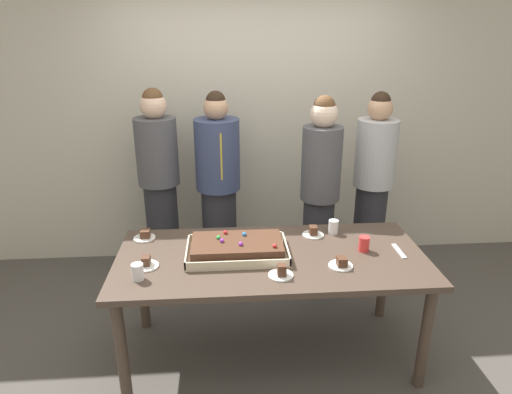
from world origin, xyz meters
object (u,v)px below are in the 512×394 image
Objects in this scene: plated_slice_far_right at (341,264)px; person_green_shirt_behind at (320,195)px; party_table at (271,267)px; cake_server_utensil at (399,251)px; plated_slice_far_left at (146,264)px; person_striped_tie_right at (160,185)px; sheet_cake at (237,248)px; person_serving_front at (372,189)px; plated_slice_near_left at (313,233)px; plated_slice_near_right at (145,236)px; drink_cup_nearest at (138,272)px; plated_slice_center_front at (281,273)px; person_far_right_suit at (218,187)px; drink_cup_middle at (364,244)px; drink_cup_far_end at (333,227)px.

plated_slice_far_right is 0.09× the size of person_green_shirt_behind.
person_green_shirt_behind is at bearing 58.59° from party_table.
plated_slice_far_left is at bearing -177.39° from cake_server_utensil.
person_green_shirt_behind is 0.98× the size of person_striped_tie_right.
sheet_cake is 4.34× the size of plated_slice_far_right.
person_serving_front is at bearing 82.98° from cake_server_utensil.
cake_server_utensil is (1.63, 0.07, -0.02)m from plated_slice_far_left.
person_serving_front reaches higher than plated_slice_far_left.
plated_slice_near_left reaches higher than plated_slice_near_right.
plated_slice_far_right is at bearing -23.29° from party_table.
cake_server_utensil is at bearing 7.72° from drink_cup_nearest.
plated_slice_near_right is 1.00× the size of plated_slice_center_front.
party_table is 0.46m from plated_slice_far_right.
plated_slice_center_front reaches higher than plated_slice_near_right.
plated_slice_far_right is 1.48m from person_far_right_suit.
plated_slice_far_right is at bearing -21.12° from plated_slice_near_right.
drink_cup_nearest and drink_cup_middle have the same top height.
cake_server_utensil is at bearing 40.50° from person_far_right_suit.
plated_slice_center_front is at bearing -49.14° from sheet_cake.
plated_slice_center_front is (-0.30, -0.54, 0.00)m from plated_slice_near_left.
sheet_cake is 0.39× the size of person_far_right_suit.
person_far_right_suit is at bearing 56.84° from plated_slice_near_right.
plated_slice_near_right reaches higher than party_table.
party_table is at bearing -20.05° from plated_slice_near_right.
drink_cup_nearest reaches higher than plated_slice_near_right.
plated_slice_far_left and plated_slice_far_right have the same top height.
drink_cup_far_end is at bearing 21.38° from sheet_cake.
person_far_right_suit is (-0.82, 0.79, 0.04)m from drink_cup_far_end.
person_far_right_suit reaches higher than plated_slice_near_left.
drink_cup_far_end is at bearing -0.54° from plated_slice_near_right.
person_serving_front is at bearing 45.98° from plated_slice_near_left.
drink_cup_middle is (0.58, 0.28, 0.03)m from plated_slice_center_front.
drink_cup_nearest is 0.06× the size of person_serving_front.
drink_cup_far_end is at bearing 39.35° from person_far_right_suit.
drink_cup_nearest reaches higher than plated_slice_far_right.
plated_slice_far_left is at bearing -7.24° from person_serving_front.
drink_cup_nearest is at bearing -155.89° from plated_slice_near_left.
cake_server_utensil is at bearing 45.58° from person_serving_front.
drink_cup_middle is (0.61, 0.02, 0.13)m from party_table.
person_green_shirt_behind is (1.33, 0.47, 0.09)m from plated_slice_near_right.
person_striped_tie_right reaches higher than drink_cup_nearest.
drink_cup_far_end is at bearing 16.94° from plated_slice_far_left.
plated_slice_near_left is 1.18m from plated_slice_near_right.
party_table is 0.85m from cake_server_utensil.
person_serving_front reaches higher than party_table.
plated_slice_near_left is 1.00× the size of plated_slice_far_left.
sheet_cake reaches higher than drink_cup_far_end.
person_far_right_suit reaches higher than plated_slice_far_right.
drink_cup_middle reaches higher than party_table.
person_far_right_suit reaches higher than plated_slice_center_front.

